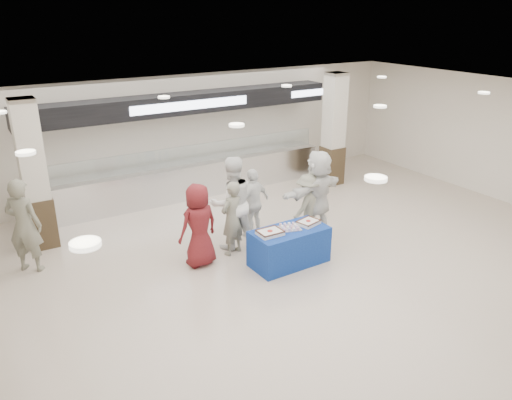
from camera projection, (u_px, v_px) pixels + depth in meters
ground at (308, 280)px, 9.51m from camera, size 14.00×14.00×0.00m
serving_line at (188, 155)px, 13.39m from camera, size 8.70×0.85×2.80m
column_left at (34, 179)px, 10.36m from camera, size 0.55×0.55×3.20m
column_right at (334, 132)px, 14.24m from camera, size 0.55×0.55×3.20m
display_table at (289, 246)px, 10.00m from camera, size 1.57×0.82×0.75m
sheet_cake_left at (270, 232)px, 9.63m from camera, size 0.47×0.37×0.10m
sheet_cake_right at (308, 222)px, 10.09m from camera, size 0.50×0.43×0.09m
cupcake_tray at (289, 227)px, 9.88m from camera, size 0.52×0.44×0.07m
civilian_maroon at (199, 225)px, 9.80m from camera, size 0.91×0.66×1.71m
soldier_a at (232, 218)px, 10.27m from camera, size 0.67×0.55×1.60m
chef_tall at (232, 203)px, 10.48m from camera, size 1.09×0.90×2.03m
chef_short at (253, 203)px, 11.08m from camera, size 1.00×0.64×1.59m
soldier_b at (308, 206)px, 11.10m from camera, size 1.07×0.81×1.46m
civilian_white at (318, 193)px, 11.13m from camera, size 1.91×0.97×1.97m
soldier_bg at (24, 226)px, 9.56m from camera, size 0.83×0.78×1.90m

